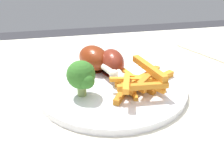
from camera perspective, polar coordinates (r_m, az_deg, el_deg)
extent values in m
cube|color=silver|center=(0.50, -1.35, -5.60)|extent=(1.24, 0.75, 0.03)
cylinder|color=white|center=(0.50, 0.00, -2.67)|extent=(0.28, 0.28, 0.01)
cylinder|color=#8DA75D|center=(0.46, -6.65, -3.34)|extent=(0.02, 0.02, 0.02)
sphere|color=#377629|center=(0.45, -6.84, -0.05)|extent=(0.05, 0.05, 0.05)
sphere|color=#377629|center=(0.44, -5.56, -1.45)|extent=(0.03, 0.03, 0.03)
sphere|color=#377629|center=(0.45, -4.81, -0.55)|extent=(0.02, 0.02, 0.02)
sphere|color=#377629|center=(0.45, -5.28, 1.07)|extent=(0.02, 0.02, 0.02)
cube|color=orange|center=(0.48, 6.17, -2.70)|extent=(0.09, 0.05, 0.01)
cube|color=orange|center=(0.48, 6.64, -0.86)|extent=(0.06, 0.04, 0.01)
cube|color=orange|center=(0.48, 4.49, -2.15)|extent=(0.04, 0.06, 0.01)
cube|color=orange|center=(0.47, 8.08, -0.41)|extent=(0.06, 0.07, 0.01)
cube|color=orange|center=(0.43, 3.20, -1.92)|extent=(0.03, 0.06, 0.01)
cube|color=orange|center=(0.47, 2.68, -3.54)|extent=(0.06, 0.08, 0.01)
cube|color=orange|center=(0.50, 4.33, -1.76)|extent=(0.07, 0.09, 0.01)
cube|color=orange|center=(0.51, 9.64, -0.98)|extent=(0.09, 0.05, 0.01)
cube|color=orange|center=(0.48, 6.22, -1.82)|extent=(0.07, 0.07, 0.01)
cube|color=orange|center=(0.48, 6.38, -0.83)|extent=(0.09, 0.06, 0.01)
cube|color=orange|center=(0.48, 8.14, 1.45)|extent=(0.03, 0.11, 0.01)
cube|color=orange|center=(0.47, 7.99, -2.35)|extent=(0.05, 0.06, 0.01)
cube|color=orange|center=(0.48, 5.94, -1.59)|extent=(0.08, 0.02, 0.01)
cube|color=orange|center=(0.44, 6.80, -2.61)|extent=(0.09, 0.02, 0.01)
cube|color=orange|center=(0.50, 3.80, -0.24)|extent=(0.03, 0.07, 0.01)
cube|color=orange|center=(0.49, 4.28, -2.27)|extent=(0.02, 0.11, 0.01)
cube|color=orange|center=(0.46, 4.09, -1.15)|extent=(0.07, 0.02, 0.01)
cylinder|color=#5B1B0A|center=(0.56, -3.99, 1.35)|extent=(0.05, 0.05, 0.00)
ellipsoid|color=maroon|center=(0.55, -4.07, 3.65)|extent=(0.08, 0.09, 0.05)
cylinder|color=beige|center=(0.50, -0.74, 0.93)|extent=(0.02, 0.04, 0.01)
sphere|color=silver|center=(0.49, 0.47, 0.01)|extent=(0.02, 0.02, 0.02)
cylinder|color=#591910|center=(0.54, 0.08, 0.44)|extent=(0.04, 0.04, 0.00)
ellipsoid|color=maroon|center=(0.53, 0.08, 2.80)|extent=(0.05, 0.08, 0.05)
cylinder|color=beige|center=(0.48, 1.81, -0.02)|extent=(0.01, 0.03, 0.01)
sphere|color=silver|center=(0.47, 2.35, -0.81)|extent=(0.02, 0.02, 0.02)
cube|color=beige|center=(0.76, 22.46, 5.10)|extent=(0.19, 0.21, 0.00)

